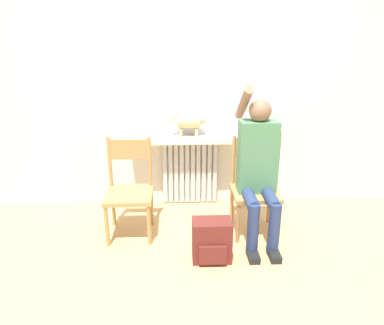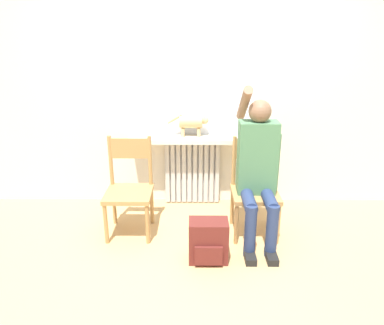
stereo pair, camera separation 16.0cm
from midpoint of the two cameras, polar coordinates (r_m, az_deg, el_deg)
name	(u,v)px [view 2 (the right image)]	position (r m, az deg, el deg)	size (l,w,h in m)	color
ground_plane	(191,261)	(3.23, 1.38, -14.83)	(12.00, 12.00, 0.00)	tan
wall_with_window	(192,79)	(3.92, 1.26, 12.65)	(7.00, 0.06, 2.70)	silver
radiator	(192,171)	(4.09, 1.17, -1.38)	(0.60, 0.08, 0.72)	silver
windowsill	(192,139)	(3.90, 1.22, 3.56)	(1.31, 0.24, 0.05)	white
window_glass	(192,71)	(3.88, 1.28, 13.77)	(1.26, 0.01, 1.32)	white
chair_left	(129,187)	(3.50, -8.26, -3.75)	(0.42, 0.42, 0.90)	#B2844C
chair_right	(255,187)	(3.52, 10.82, -3.77)	(0.42, 0.42, 0.90)	#B2844C
person	(258,167)	(3.34, 11.41, -0.66)	(0.36, 0.95, 1.40)	navy
cat	(192,122)	(3.88, 1.19, 6.11)	(0.43, 0.13, 0.24)	#DBB77A
backpack	(208,241)	(3.16, 3.99, -11.90)	(0.32, 0.23, 0.36)	maroon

